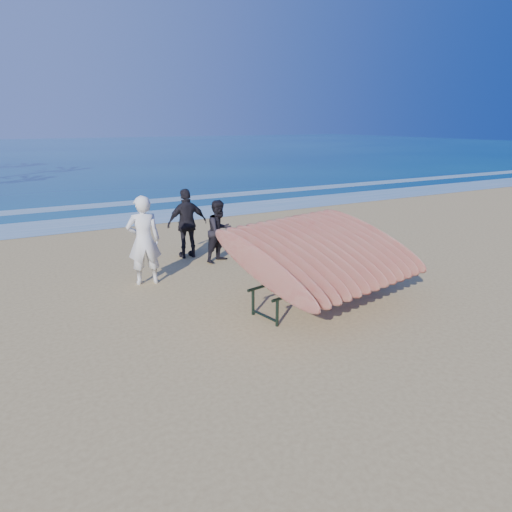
# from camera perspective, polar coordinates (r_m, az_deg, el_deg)

# --- Properties ---
(ground) EXTENTS (120.00, 120.00, 0.00)m
(ground) POSITION_cam_1_polar(r_m,az_deg,el_deg) (8.47, 2.61, -7.53)
(ground) COLOR tan
(ground) RESTS_ON ground
(ocean) EXTENTS (160.00, 160.00, 0.00)m
(ocean) POSITION_cam_1_polar(r_m,az_deg,el_deg) (61.83, -25.30, 11.75)
(ocean) COLOR navy
(ocean) RESTS_ON ground
(foam_near) EXTENTS (160.00, 160.00, 0.00)m
(foam_near) POSITION_cam_1_polar(r_m,az_deg,el_deg) (17.43, -14.64, 4.57)
(foam_near) COLOR white
(foam_near) RESTS_ON ground
(foam_far) EXTENTS (160.00, 160.00, 0.00)m
(foam_far) POSITION_cam_1_polar(r_m,az_deg,el_deg) (20.79, -17.05, 6.24)
(foam_far) COLOR white
(foam_far) RESTS_ON ground
(surfboard_rack) EXTENTS (3.71, 3.51, 1.69)m
(surfboard_rack) POSITION_cam_1_polar(r_m,az_deg,el_deg) (8.96, 8.22, 0.47)
(surfboard_rack) COLOR black
(surfboard_rack) RESTS_ON ground
(person_white) EXTENTS (0.78, 0.57, 1.96)m
(person_white) POSITION_cam_1_polar(r_m,az_deg,el_deg) (10.13, -13.85, 1.91)
(person_white) COLOR silver
(person_white) RESTS_ON ground
(person_dark_a) EXTENTS (0.94, 0.84, 1.58)m
(person_dark_a) POSITION_cam_1_polar(r_m,az_deg,el_deg) (11.54, -4.58, 3.12)
(person_dark_a) COLOR black
(person_dark_a) RESTS_ON ground
(person_dark_b) EXTENTS (1.06, 0.45, 1.81)m
(person_dark_b) POSITION_cam_1_polar(r_m,az_deg,el_deg) (11.98, -8.59, 4.04)
(person_dark_b) COLOR black
(person_dark_b) RESTS_ON ground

